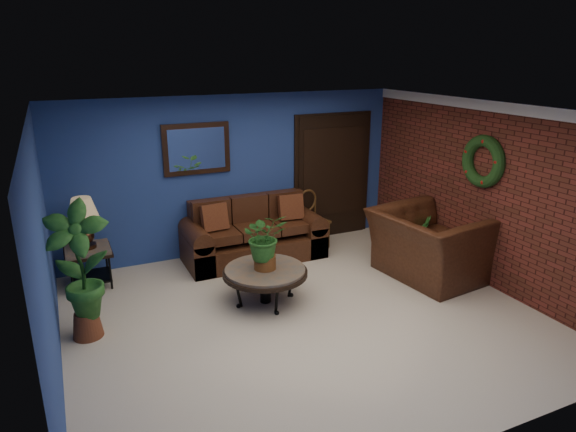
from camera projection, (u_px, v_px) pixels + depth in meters
name	position (u px, v px, depth m)	size (l,w,h in m)	color
floor	(304.00, 317.00, 6.31)	(5.50, 5.50, 0.00)	beige
wall_back	(235.00, 175.00, 8.09)	(5.50, 0.04, 2.50)	navy
wall_left	(45.00, 259.00, 4.83)	(0.04, 5.00, 2.50)	navy
wall_right_brick	(485.00, 194.00, 7.02)	(0.04, 5.00, 2.50)	maroon
ceiling	(307.00, 111.00, 5.54)	(5.50, 5.00, 0.02)	white
crown_molding	(494.00, 107.00, 6.64)	(0.03, 5.00, 0.14)	white
wall_mirror	(197.00, 149.00, 7.67)	(1.02, 0.06, 0.77)	#3D2315
closet_door	(332.00, 177.00, 8.82)	(1.44, 0.06, 2.18)	black
wreath	(483.00, 161.00, 6.90)	(0.72, 0.72, 0.16)	black
sofa	(252.00, 238.00, 8.06)	(2.15, 0.93, 0.97)	#442313
coffee_table	(265.00, 273.00, 6.57)	(1.09, 1.09, 0.47)	#504B46
end_table	(88.00, 257.00, 7.04)	(0.61, 0.61, 0.56)	#504B46
table_lamp	(83.00, 217.00, 6.86)	(0.41, 0.41, 0.68)	#3D2315
side_chair	(312.00, 215.00, 8.44)	(0.49, 0.49, 0.95)	#573718
armchair	(429.00, 245.00, 7.30)	(1.48, 1.29, 0.96)	#442313
coffee_plant	(265.00, 238.00, 6.42)	(0.61, 0.55, 0.75)	brown
floor_plant	(420.00, 240.00, 7.79)	(0.40, 0.36, 0.76)	brown
tall_plant	(79.00, 267.00, 5.62)	(0.83, 0.69, 1.59)	brown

